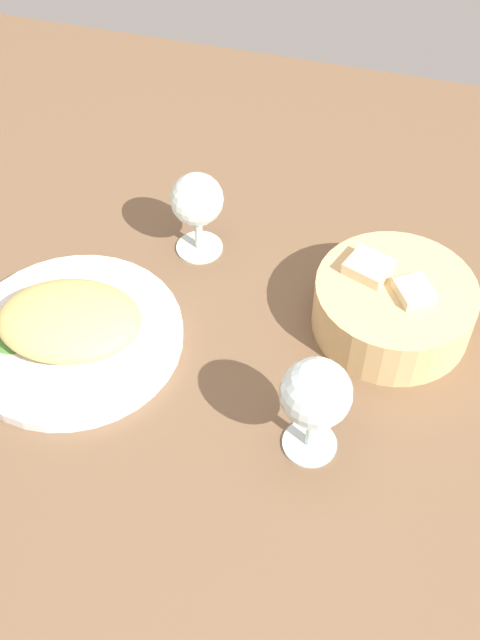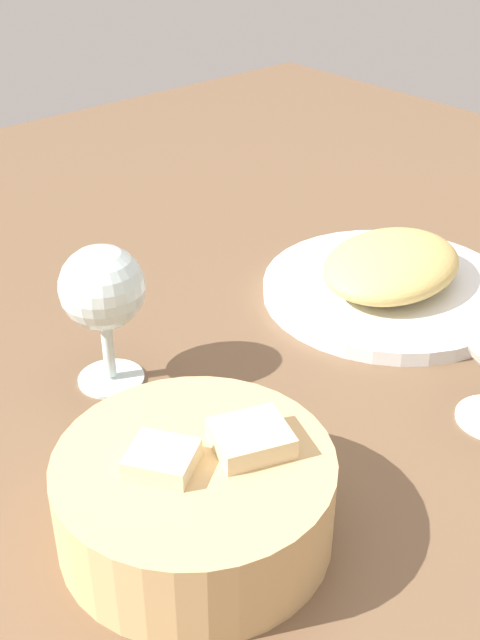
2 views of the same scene
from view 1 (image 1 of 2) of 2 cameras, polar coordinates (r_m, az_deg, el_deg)
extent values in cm
cube|color=brown|center=(83.44, -5.57, -5.67)|extent=(140.00, 140.00, 2.00)
cylinder|color=white|center=(88.01, -12.43, -1.20)|extent=(25.01, 25.01, 1.40)
ellipsoid|color=#DBBB68|center=(85.91, -12.74, 0.00)|extent=(18.05, 14.79, 4.23)
cone|color=#467C31|center=(87.95, -16.86, -1.22)|extent=(4.11, 4.11, 1.25)
cylinder|color=tan|center=(87.39, 11.46, 1.03)|extent=(18.10, 18.10, 6.33)
cube|color=beige|center=(85.15, 12.85, 1.48)|extent=(5.29, 5.41, 4.07)
cube|color=beige|center=(86.80, 9.55, 3.20)|extent=(5.89, 5.61, 4.72)
cylinder|color=silver|center=(78.56, 5.26, -9.18)|extent=(5.61, 5.61, 0.60)
cylinder|color=silver|center=(76.24, 5.40, -8.10)|extent=(1.00, 1.00, 4.90)
sphere|color=silver|center=(71.34, 5.75, -5.52)|extent=(6.97, 6.97, 6.97)
cylinder|color=silver|center=(96.73, -3.08, 5.55)|extent=(5.90, 5.90, 0.60)
cylinder|color=silver|center=(95.09, -3.14, 6.60)|extent=(1.00, 1.00, 4.21)
sphere|color=silver|center=(91.56, -3.28, 9.06)|extent=(6.49, 6.49, 6.49)
camera|label=2|loc=(0.98, 33.63, 26.55)|focal=45.76mm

